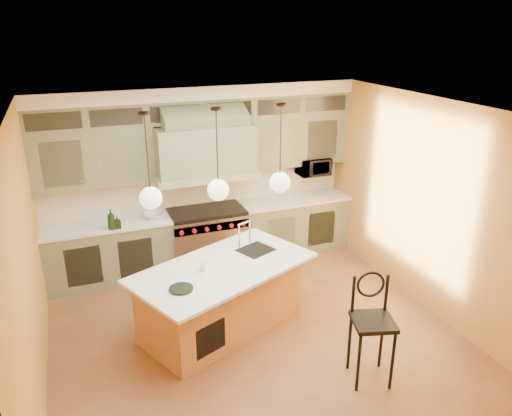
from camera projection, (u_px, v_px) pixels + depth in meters
name	position (u px, v px, depth m)	size (l,w,h in m)	color
floor	(254.00, 334.00, 6.46)	(5.00, 5.00, 0.00)	brown
ceiling	(254.00, 109.00, 5.43)	(5.00, 5.00, 0.00)	white
wall_back	(199.00, 174.00, 8.12)	(5.00, 5.00, 0.00)	#C58836
wall_front	(373.00, 354.00, 3.76)	(5.00, 5.00, 0.00)	#C58836
wall_left	(26.00, 267.00, 5.10)	(5.00, 5.00, 0.00)	#C58836
wall_right	(425.00, 205.00, 6.79)	(5.00, 5.00, 0.00)	#C58836
back_cabinetry	(204.00, 180.00, 7.90)	(5.00, 0.77, 2.90)	#757C5C
range	(207.00, 237.00, 8.15)	(1.20, 0.74, 0.96)	silver
kitchen_island	(222.00, 296.00, 6.43)	(2.56, 2.01, 1.35)	#A76C3B
counter_stool	(372.00, 322.00, 5.44)	(0.55, 0.55, 1.26)	black
microwave	(313.00, 166.00, 8.56)	(0.54, 0.37, 0.30)	black
oil_bottle_a	(111.00, 219.00, 7.24)	(0.12, 0.12, 0.31)	black
oil_bottle_b	(117.00, 222.00, 7.29)	(0.09, 0.09, 0.20)	black
fruit_bowl	(154.00, 215.00, 7.70)	(0.32, 0.32, 0.08)	white
cup	(203.00, 267.00, 6.12)	(0.10, 0.10, 0.10)	white
pendant_left	(150.00, 196.00, 5.64)	(0.26, 0.26, 1.11)	#2D2319
pendant_center	(218.00, 188.00, 5.91)	(0.26, 0.26, 1.11)	#2D2319
pendant_right	(280.00, 180.00, 6.18)	(0.26, 0.26, 1.11)	#2D2319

